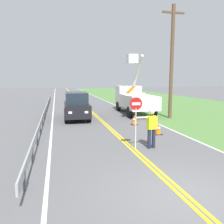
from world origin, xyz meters
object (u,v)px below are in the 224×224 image
utility_bucket_truck (133,98)px  oncoming_suv_nearest (76,106)px  traffic_cone_mid (134,120)px  flagger_worker (152,125)px  stop_sign_paddle (136,112)px  utility_pole_near (172,61)px  traffic_cone_lead (158,129)px

utility_bucket_truck → oncoming_suv_nearest: size_ratio=1.48×
oncoming_suv_nearest → traffic_cone_mid: oncoming_suv_nearest is taller
flagger_worker → traffic_cone_mid: flagger_worker is taller
flagger_worker → stop_sign_paddle: size_ratio=0.78×
utility_pole_near → traffic_cone_mid: size_ratio=12.45×
oncoming_suv_nearest → stop_sign_paddle: bearing=-77.8°
flagger_worker → utility_bucket_truck: (2.77, 10.53, 0.37)m
utility_bucket_truck → traffic_cone_mid: utility_bucket_truck is taller
utility_bucket_truck → traffic_cone_lead: bearing=-99.2°
utility_pole_near → traffic_cone_mid: bearing=-152.6°
utility_pole_near → traffic_cone_lead: utility_pole_near is taller
utility_pole_near → stop_sign_paddle: bearing=-127.2°
stop_sign_paddle → oncoming_suv_nearest: size_ratio=0.50×
utility_bucket_truck → oncoming_suv_nearest: 5.76m
stop_sign_paddle → utility_pole_near: utility_pole_near is taller
utility_bucket_truck → flagger_worker: bearing=-104.7°
flagger_worker → traffic_cone_lead: bearing=58.2°
stop_sign_paddle → traffic_cone_lead: (2.20, 2.37, -1.37)m
flagger_worker → traffic_cone_mid: size_ratio=2.61×
flagger_worker → utility_pole_near: 9.29m
flagger_worker → utility_pole_near: utility_pole_near is taller
flagger_worker → utility_bucket_truck: 10.89m
stop_sign_paddle → traffic_cone_mid: (1.81, 5.33, -1.37)m
flagger_worker → oncoming_suv_nearest: size_ratio=0.39×
utility_bucket_truck → traffic_cone_mid: (-1.73, -5.25, -1.07)m
flagger_worker → traffic_cone_lead: flagger_worker is taller
traffic_cone_mid → stop_sign_paddle: bearing=-108.7°
utility_bucket_truck → traffic_cone_lead: 8.39m
oncoming_suv_nearest → traffic_cone_lead: size_ratio=6.65×
stop_sign_paddle → traffic_cone_mid: stop_sign_paddle is taller
flagger_worker → oncoming_suv_nearest: (-2.61, 8.51, 0.01)m
stop_sign_paddle → oncoming_suv_nearest: bearing=102.2°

